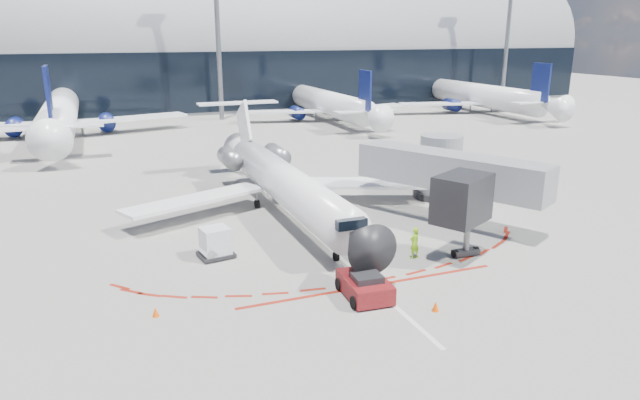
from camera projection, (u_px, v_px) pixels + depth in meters
name	position (u px, v px, depth m)	size (l,w,h in m)	color
ground	(297.00, 219.00, 38.89)	(260.00, 260.00, 0.00)	slate
apron_centerline	(288.00, 211.00, 40.68)	(0.25, 40.00, 0.01)	silver
apron_stop_bar	(372.00, 286.00, 28.62)	(14.00, 0.25, 0.01)	maroon
terminal_building	(168.00, 56.00, 94.56)	(150.00, 24.15, 24.00)	gray
jet_bridge	(447.00, 173.00, 38.77)	(10.03, 15.20, 4.90)	#919499
light_mast_centre	(218.00, 31.00, 80.02)	(0.70, 0.70, 25.00)	slate
light_mast_east	(508.00, 31.00, 97.47)	(0.70, 0.70, 25.00)	slate
regional_jet	(281.00, 180.00, 40.02)	(22.28, 27.48, 6.88)	white
pushback_tug	(365.00, 286.00, 27.28)	(2.26, 4.93, 1.27)	#5F0F0D
ramp_worker	(414.00, 243.00, 31.87)	(0.67, 0.44, 1.84)	#9EFA1A
uld_container	(215.00, 243.00, 32.00)	(2.09, 1.86, 1.75)	black
safety_cone_left	(156.00, 312.00, 25.45)	(0.32, 0.32, 0.44)	#FF5205
safety_cone_right	(436.00, 306.00, 25.95)	(0.34, 0.34, 0.47)	#FF5205
bg_airliner_1	(57.00, 88.00, 68.92)	(35.51, 37.60, 11.49)	white
bg_airliner_2	(326.00, 86.00, 82.28)	(30.21, 31.98, 9.77)	white
bg_airliner_3	(480.00, 79.00, 90.77)	(31.95, 33.83, 10.34)	white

